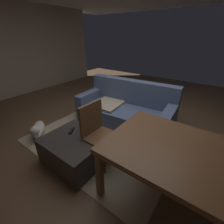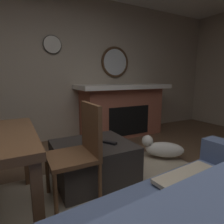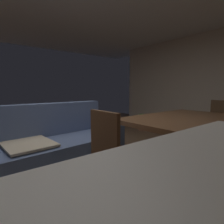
{
  "view_description": "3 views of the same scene",
  "coord_description": "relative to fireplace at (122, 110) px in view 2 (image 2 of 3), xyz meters",
  "views": [
    {
      "loc": [
        1.33,
        -2.21,
        1.8
      ],
      "look_at": [
        0.23,
        -0.71,
        0.85
      ],
      "focal_mm": 24.59,
      "sensor_mm": 36.0,
      "label": 1
    },
    {
      "loc": [
        0.57,
        0.84,
        1.17
      ],
      "look_at": [
        -0.55,
        -1.24,
        0.74
      ],
      "focal_mm": 30.1,
      "sensor_mm": 36.0,
      "label": 2
    },
    {
      "loc": [
        -1.11,
        -2.21,
        1.14
      ],
      "look_at": [
        0.08,
        -0.72,
        0.9
      ],
      "focal_mm": 28.93,
      "sensor_mm": 36.0,
      "label": 3
    }
  ],
  "objects": [
    {
      "name": "tv_remote",
      "position": [
        1.02,
        1.42,
        -0.08
      ],
      "size": [
        0.13,
        0.16,
        0.02
      ],
      "primitive_type": "cube",
      "rotation": [
        0.0,
        0.0,
        0.56
      ],
      "color": "black",
      "rests_on": "ottoman_coffee_table"
    },
    {
      "name": "small_dog",
      "position": [
        0.12,
        1.32,
        -0.35
      ],
      "size": [
        0.55,
        0.5,
        0.31
      ],
      "color": "silver",
      "rests_on": "ground"
    },
    {
      "name": "wall_back_fireplace_side",
      "position": [
        1.39,
        -0.38,
        0.8
      ],
      "size": [
        8.35,
        0.12,
        2.65
      ],
      "primitive_type": "cube",
      "color": "#B7A893",
      "rests_on": "ground"
    },
    {
      "name": "round_wall_mirror",
      "position": [
        0.0,
        -0.29,
        0.96
      ],
      "size": [
        0.63,
        0.05,
        0.63
      ],
      "color": "#4C331E"
    },
    {
      "name": "wall_clock",
      "position": [
        1.25,
        -0.29,
        1.21
      ],
      "size": [
        0.32,
        0.03,
        0.32
      ],
      "color": "silver"
    },
    {
      "name": "dining_chair_west",
      "position": [
        1.41,
        1.58,
        -0.0
      ],
      "size": [
        0.44,
        0.44,
        0.93
      ],
      "color": "brown",
      "rests_on": "ground"
    },
    {
      "name": "area_rug",
      "position": [
        1.18,
        1.99,
        -0.52
      ],
      "size": [
        2.6,
        2.0,
        0.01
      ],
      "primitive_type": "cube",
      "color": "tan",
      "rests_on": "ground"
    },
    {
      "name": "fireplace",
      "position": [
        0.0,
        0.0,
        0.0
      ],
      "size": [
        1.85,
        0.76,
        1.04
      ],
      "color": "#9E5642",
      "rests_on": "ground"
    },
    {
      "name": "ottoman_coffee_table",
      "position": [
        1.18,
        1.32,
        -0.31
      ],
      "size": [
        0.86,
        0.77,
        0.43
      ],
      "primitive_type": "cube",
      "color": "#2D2826",
      "rests_on": "ground"
    }
  ]
}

